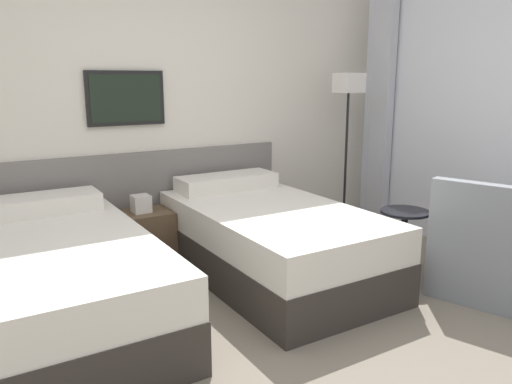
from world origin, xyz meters
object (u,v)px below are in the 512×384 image
object	(u,v)px
bed_near_door	(60,282)
armchair	(493,256)
nightstand	(143,237)
bed_near_window	(271,240)
side_table	(404,231)
floor_lamp	(348,103)

from	to	relation	value
bed_near_door	armchair	xyz separation A→B (m)	(2.75, -1.09, -0.01)
nightstand	bed_near_window	bearing A→B (deg)	-43.27
bed_near_window	armchair	distance (m)	1.61
nightstand	side_table	distance (m)	2.09
bed_near_door	floor_lamp	size ratio (longest dim) A/B	1.24
bed_near_window	nightstand	bearing A→B (deg)	136.73
bed_near_door	side_table	world-z (taller)	bed_near_door
bed_near_door	nightstand	xyz separation A→B (m)	(0.78, 0.73, -0.05)
bed_near_window	floor_lamp	size ratio (longest dim) A/B	1.24
side_table	armchair	size ratio (longest dim) A/B	0.52
bed_near_door	nightstand	distance (m)	1.07
bed_near_window	armchair	xyz separation A→B (m)	(1.19, -1.09, -0.01)
side_table	floor_lamp	bearing A→B (deg)	71.70
bed_near_door	side_table	bearing A→B (deg)	-12.19
bed_near_window	nightstand	size ratio (longest dim) A/B	3.28
floor_lamp	side_table	xyz separation A→B (m)	(-0.37, -1.11, -0.93)
floor_lamp	side_table	world-z (taller)	floor_lamp
bed_near_door	bed_near_window	bearing A→B (deg)	0.00
bed_near_window	armchair	bearing A→B (deg)	-42.69
bed_near_door	floor_lamp	bearing A→B (deg)	11.74
bed_near_window	floor_lamp	world-z (taller)	floor_lamp
bed_near_door	floor_lamp	distance (m)	3.04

